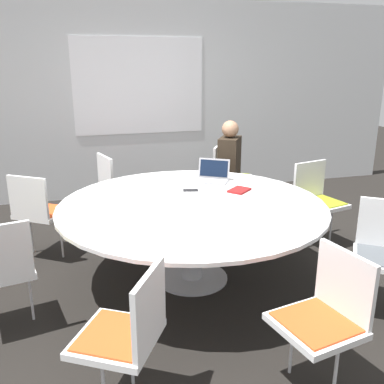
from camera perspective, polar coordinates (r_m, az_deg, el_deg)
name	(u,v)px	position (r m, az deg, el deg)	size (l,w,h in m)	color
ground_plane	(192,278)	(3.95, 0.00, -11.44)	(16.00, 16.00, 0.00)	black
wall_back	(139,101)	(6.16, -7.03, 11.99)	(8.00, 0.07, 2.70)	silver
conference_table	(192,213)	(3.69, 0.00, -2.80)	(2.29, 2.29, 0.72)	#B7B7BC
chair_0	(227,173)	(5.46, 4.75, 2.57)	(0.59, 0.60, 0.87)	white
chair_1	(117,184)	(5.02, -10.03, 1.07)	(0.53, 0.54, 0.87)	white
chair_2	(38,208)	(4.40, -19.79, -2.02)	(0.60, 0.60, 0.87)	white
chair_3	(0,266)	(3.30, -24.23, -8.97)	(0.52, 0.50, 0.87)	white
chair_4	(128,329)	(2.41, -8.56, -17.56)	(0.59, 0.59, 0.87)	white
chair_5	(325,312)	(2.64, 17.37, -14.97)	(0.50, 0.51, 0.87)	white
chair_7	(317,196)	(4.69, 16.31, -0.52)	(0.53, 0.51, 0.87)	white
person_0	(231,163)	(5.17, 5.17, 3.92)	(0.38, 0.42, 1.22)	#2D2319
laptop	(213,176)	(4.34, 2.76, 2.21)	(0.40, 0.37, 0.21)	#99999E
spiral_notebook	(239,190)	(4.02, 6.33, 0.24)	(0.26, 0.25, 0.02)	maroon
cell_phone	(191,190)	(4.01, -0.19, 0.24)	(0.15, 0.10, 0.01)	black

